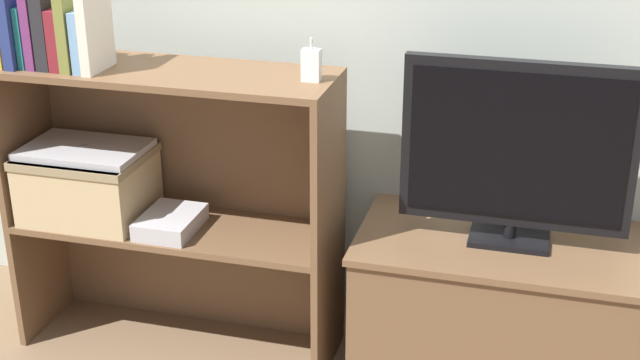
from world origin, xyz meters
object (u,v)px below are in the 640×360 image
book_navy (19,24)px  tv (517,150)px  book_maroon (63,38)px  book_ivory (95,29)px  book_plum (38,27)px  book_olive (74,29)px  tv_stand (502,312)px  baby_monitor (311,65)px  book_skyblue (86,39)px  storage_basket_left (88,181)px  laptop (85,149)px  magazine_stack (170,222)px  book_teal (30,35)px  book_mustard (7,19)px  book_charcoal (50,29)px

book_navy → tv: bearing=4.7°
book_maroon → book_ivory: 0.11m
book_plum → book_olive: size_ratio=0.98×
tv_stand → tv: size_ratio=1.36×
tv → book_maroon: (-1.26, -0.12, 0.25)m
baby_monitor → book_skyblue: bearing=-175.0°
storage_basket_left → laptop: size_ratio=1.02×
magazine_stack → storage_basket_left: bearing=173.9°
book_teal → book_maroon: book_teal is taller
book_navy → book_plum: bearing=-0.0°
book_mustard → book_plum: bearing=0.0°
book_ivory → magazine_stack: size_ratio=1.12×
book_ivory → book_plum: bearing=180.0°
tv_stand → book_maroon: 1.48m
tv → storage_basket_left: 1.28m
book_maroon → baby_monitor: (0.71, 0.06, -0.04)m
tv_stand → book_charcoal: 1.52m
tv → book_navy: (-1.40, -0.12, 0.28)m
book_maroon → magazine_stack: (0.28, 0.01, -0.54)m
book_ivory → book_maroon: bearing=-180.0°
book_plum → book_skyblue: size_ratio=1.30×
book_navy → book_teal: size_ratio=1.33×
baby_monitor → magazine_stack: (-0.42, -0.04, -0.50)m
book_navy → book_skyblue: 0.21m
tv_stand → book_ivory: book_ivory is taller
tv → book_teal: book_teal is taller
tv → book_ivory: (-1.16, -0.12, 0.28)m
book_charcoal → book_navy: bearing=180.0°
book_teal → storage_basket_left: book_teal is taller
book_olive → storage_basket_left: book_olive is taller
book_navy → book_olive: 0.17m
book_olive → book_navy: bearing=180.0°
baby_monitor → book_plum: bearing=-175.9°
book_teal → laptop: bearing=20.3°
tv → book_maroon: book_maroon is taller
book_mustard → book_maroon: (0.17, -0.00, -0.04)m
tv → book_navy: bearing=-175.3°
book_maroon → book_charcoal: bearing=180.0°
book_mustard → book_charcoal: bearing=0.0°
book_skyblue → laptop: bearing=148.5°
baby_monitor → laptop: (-0.70, -0.01, -0.31)m
book_skyblue → laptop: 0.36m
book_mustard → laptop: (0.18, 0.04, -0.39)m
book_teal → magazine_stack: (0.39, 0.01, -0.54)m
tv_stand → book_olive: bearing=-174.5°
book_navy → storage_basket_left: 0.50m
book_olive → book_maroon: bearing=-180.0°
book_maroon → laptop: book_maroon is taller
book_skyblue → magazine_stack: 0.58m
book_olive → storage_basket_left: bearing=127.8°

